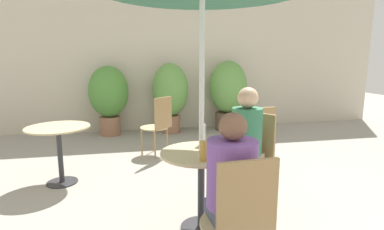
{
  "coord_description": "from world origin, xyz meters",
  "views": [
    {
      "loc": [
        -0.72,
        -2.26,
        1.48
      ],
      "look_at": [
        -0.16,
        0.53,
        0.96
      ],
      "focal_mm": 28.0,
      "sensor_mm": 36.0,
      "label": 1
    }
  ],
  "objects_px": {
    "seated_person_0": "(231,183)",
    "potted_plant_1": "(170,93)",
    "cafe_table_far": "(59,139)",
    "seated_person_1": "(246,136)",
    "bistro_chair_1": "(254,150)",
    "beer_glass_1": "(204,151)",
    "cafe_table_near": "(201,170)",
    "potted_plant_2": "(228,91)",
    "bistro_chair_2": "(256,137)",
    "beer_glass_0": "(202,134)",
    "bistro_chair_3": "(159,121)",
    "bistro_chair_0": "(240,216)",
    "potted_plant_0": "(109,95)"
  },
  "relations": [
    {
      "from": "bistro_chair_3",
      "to": "potted_plant_0",
      "type": "xyz_separation_m",
      "value": [
        -0.84,
        1.55,
        0.26
      ]
    },
    {
      "from": "bistro_chair_0",
      "to": "bistro_chair_3",
      "type": "bearing_deg",
      "value": -89.39
    },
    {
      "from": "cafe_table_far",
      "to": "potted_plant_0",
      "type": "bearing_deg",
      "value": 79.84
    },
    {
      "from": "seated_person_1",
      "to": "potted_plant_1",
      "type": "height_order",
      "value": "potted_plant_1"
    },
    {
      "from": "bistro_chair_3",
      "to": "potted_plant_2",
      "type": "xyz_separation_m",
      "value": [
        1.61,
        1.52,
        0.28
      ]
    },
    {
      "from": "bistro_chair_3",
      "to": "beer_glass_0",
      "type": "relative_size",
      "value": 4.78
    },
    {
      "from": "cafe_table_near",
      "to": "potted_plant_2",
      "type": "relative_size",
      "value": 0.48
    },
    {
      "from": "seated_person_0",
      "to": "beer_glass_0",
      "type": "height_order",
      "value": "seated_person_0"
    },
    {
      "from": "potted_plant_0",
      "to": "beer_glass_1",
      "type": "bearing_deg",
      "value": -76.05
    },
    {
      "from": "bistro_chair_0",
      "to": "potted_plant_2",
      "type": "relative_size",
      "value": 0.63
    },
    {
      "from": "cafe_table_far",
      "to": "beer_glass_1",
      "type": "height_order",
      "value": "beer_glass_1"
    },
    {
      "from": "potted_plant_1",
      "to": "potted_plant_2",
      "type": "xyz_separation_m",
      "value": [
        1.23,
        0.0,
        0.0
      ]
    },
    {
      "from": "seated_person_0",
      "to": "potted_plant_1",
      "type": "xyz_separation_m",
      "value": [
        0.17,
        4.32,
        0.14
      ]
    },
    {
      "from": "bistro_chair_1",
      "to": "bistro_chair_3",
      "type": "relative_size",
      "value": 1.0
    },
    {
      "from": "cafe_table_far",
      "to": "seated_person_1",
      "type": "distance_m",
      "value": 2.21
    },
    {
      "from": "beer_glass_0",
      "to": "potted_plant_2",
      "type": "height_order",
      "value": "potted_plant_2"
    },
    {
      "from": "potted_plant_1",
      "to": "cafe_table_near",
      "type": "bearing_deg",
      "value": -93.34
    },
    {
      "from": "bistro_chair_2",
      "to": "potted_plant_2",
      "type": "relative_size",
      "value": 0.63
    },
    {
      "from": "cafe_table_near",
      "to": "potted_plant_1",
      "type": "xyz_separation_m",
      "value": [
        0.21,
        3.66,
        0.29
      ]
    },
    {
      "from": "cafe_table_near",
      "to": "bistro_chair_2",
      "type": "distance_m",
      "value": 1.3
    },
    {
      "from": "seated_person_1",
      "to": "beer_glass_0",
      "type": "xyz_separation_m",
      "value": [
        -0.48,
        -0.14,
        0.07
      ]
    },
    {
      "from": "seated_person_1",
      "to": "potted_plant_2",
      "type": "distance_m",
      "value": 3.42
    },
    {
      "from": "beer_glass_1",
      "to": "potted_plant_1",
      "type": "relative_size",
      "value": 0.11
    },
    {
      "from": "bistro_chair_3",
      "to": "cafe_table_near",
      "type": "bearing_deg",
      "value": 51.81
    },
    {
      "from": "beer_glass_1",
      "to": "seated_person_1",
      "type": "bearing_deg",
      "value": 45.32
    },
    {
      "from": "beer_glass_1",
      "to": "potted_plant_0",
      "type": "distance_m",
      "value": 4.04
    },
    {
      "from": "bistro_chair_1",
      "to": "bistro_chair_2",
      "type": "bearing_deg",
      "value": 120.68
    },
    {
      "from": "bistro_chair_3",
      "to": "cafe_table_far",
      "type": "bearing_deg",
      "value": -9.47
    },
    {
      "from": "bistro_chair_2",
      "to": "potted_plant_1",
      "type": "relative_size",
      "value": 0.65
    },
    {
      "from": "bistro_chair_1",
      "to": "seated_person_0",
      "type": "distance_m",
      "value": 1.28
    },
    {
      "from": "beer_glass_1",
      "to": "potted_plant_1",
      "type": "xyz_separation_m",
      "value": [
        0.25,
        3.89,
        0.04
      ]
    },
    {
      "from": "bistro_chair_2",
      "to": "potted_plant_1",
      "type": "xyz_separation_m",
      "value": [
        -0.69,
        2.73,
        0.28
      ]
    },
    {
      "from": "seated_person_1",
      "to": "cafe_table_near",
      "type": "bearing_deg",
      "value": -90.0
    },
    {
      "from": "potted_plant_0",
      "to": "potted_plant_2",
      "type": "xyz_separation_m",
      "value": [
        2.45,
        -0.03,
        0.02
      ]
    },
    {
      "from": "cafe_table_far",
      "to": "potted_plant_1",
      "type": "relative_size",
      "value": 0.51
    },
    {
      "from": "cafe_table_near",
      "to": "bistro_chair_2",
      "type": "bearing_deg",
      "value": 45.71
    },
    {
      "from": "bistro_chair_0",
      "to": "seated_person_1",
      "type": "xyz_separation_m",
      "value": [
        0.5,
        1.17,
        0.18
      ]
    },
    {
      "from": "seated_person_1",
      "to": "potted_plant_0",
      "type": "xyz_separation_m",
      "value": [
        -1.56,
        3.33,
        0.08
      ]
    },
    {
      "from": "bistro_chair_3",
      "to": "seated_person_0",
      "type": "relative_size",
      "value": 0.8
    },
    {
      "from": "cafe_table_far",
      "to": "beer_glass_1",
      "type": "distance_m",
      "value": 2.09
    },
    {
      "from": "seated_person_0",
      "to": "beer_glass_0",
      "type": "distance_m",
      "value": 0.88
    },
    {
      "from": "bistro_chair_1",
      "to": "potted_plant_1",
      "type": "relative_size",
      "value": 0.65
    },
    {
      "from": "cafe_table_near",
      "to": "potted_plant_2",
      "type": "height_order",
      "value": "potted_plant_2"
    },
    {
      "from": "beer_glass_0",
      "to": "bistro_chair_3",
      "type": "bearing_deg",
      "value": 96.8
    },
    {
      "from": "seated_person_0",
      "to": "beer_glass_1",
      "type": "height_order",
      "value": "seated_person_0"
    },
    {
      "from": "seated_person_1",
      "to": "beer_glass_1",
      "type": "height_order",
      "value": "seated_person_1"
    },
    {
      "from": "bistro_chair_2",
      "to": "potted_plant_2",
      "type": "bearing_deg",
      "value": -109.76
    },
    {
      "from": "cafe_table_near",
      "to": "potted_plant_2",
      "type": "xyz_separation_m",
      "value": [
        1.44,
        3.66,
        0.29
      ]
    },
    {
      "from": "cafe_table_far",
      "to": "potted_plant_2",
      "type": "relative_size",
      "value": 0.5
    },
    {
      "from": "bistro_chair_1",
      "to": "potted_plant_0",
      "type": "relative_size",
      "value": 0.68
    }
  ]
}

